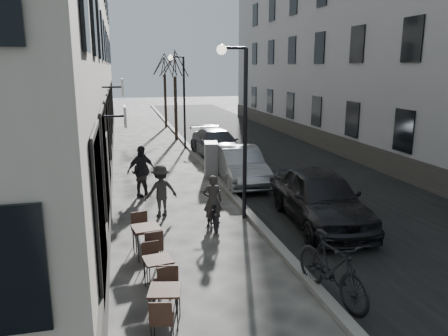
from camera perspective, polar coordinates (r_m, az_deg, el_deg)
name	(u,v)px	position (r m, az deg, el deg)	size (l,w,h in m)	color
ground	(340,331)	(8.37, 14.85, -19.88)	(120.00, 120.00, 0.00)	#34322F
road	(261,151)	(23.74, 4.88, 2.16)	(7.30, 60.00, 0.00)	black
kerb	(195,153)	(22.85, -3.85, 1.90)	(0.25, 60.00, 0.12)	slate
building_right	(361,0)	(26.33, 17.41, 20.21)	(4.00, 35.00, 16.00)	gray
streetlamp_near	(240,114)	(12.64, 2.04, 7.03)	(0.90, 0.28, 5.09)	black
streetlamp_far	(181,91)	(24.37, -5.65, 9.92)	(0.90, 0.28, 5.09)	black
tree_near	(175,64)	(27.32, -6.47, 13.40)	(2.40, 2.40, 5.70)	black
tree_far	(164,64)	(33.28, -7.81, 13.30)	(2.40, 2.40, 5.70)	black
bistro_set_a	(165,303)	(8.15, -7.68, -17.07)	(0.66, 1.42, 0.81)	#311E15
bistro_set_b	(158,271)	(9.29, -8.57, -13.15)	(0.63, 1.40, 0.80)	#311E15
bistro_set_c	(147,239)	(10.77, -10.08, -9.07)	(0.73, 1.59, 0.91)	#311E15
utility_cabinet	(211,159)	(18.22, -1.70, 1.14)	(0.53, 0.96, 1.44)	slate
bicycle	(213,211)	(12.58, -1.49, -5.60)	(0.61, 1.76, 0.93)	black
cyclist_rider	(213,201)	(12.49, -1.50, -4.32)	(0.55, 0.36, 1.51)	#2A2725
pedestrian_near	(141,174)	(15.76, -10.75, -0.81)	(0.74, 0.58, 1.53)	black
pedestrian_mid	(161,191)	(13.48, -8.24, -2.94)	(1.03, 0.59, 1.60)	#2A2825
pedestrian_far	(141,171)	(15.62, -10.74, -0.39)	(1.07, 0.44, 1.82)	black
car_near	(320,197)	(12.96, 12.49, -3.75)	(1.90, 4.73, 1.61)	black
car_mid	(240,165)	(17.18, 2.15, 0.37)	(1.50, 4.29, 1.41)	gray
car_far	(217,144)	(22.02, -0.95, 3.19)	(1.95, 4.80, 1.39)	#31343A
moped	(332,268)	(9.01, 13.90, -12.54)	(0.62, 2.19, 1.31)	black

